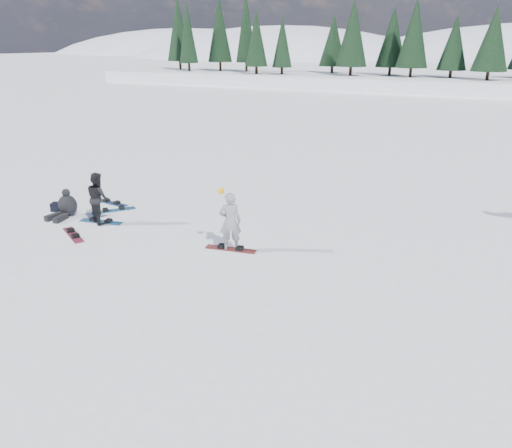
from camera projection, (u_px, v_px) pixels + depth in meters
The scene contains 11 objects.
ground at pixel (147, 243), 14.83m from camera, with size 420.00×420.00×0.00m, color white.
alpine_backdrop at pixel (446, 98), 183.71m from camera, with size 412.50×227.00×53.20m.
snowboarder_woman at pixel (230, 221), 14.07m from camera, with size 0.75×0.67×1.86m.
snowboarder_man at pixel (98, 198), 16.26m from camera, with size 0.82×0.64×1.69m, color black.
seated_rider at pixel (66, 206), 17.02m from camera, with size 0.71×1.14×0.95m.
gear_bag at pixel (58, 207), 17.60m from camera, with size 0.45×0.30×0.30m, color black.
snowboard_woman at pixel (231, 249), 14.37m from camera, with size 1.50×0.28×0.03m, color maroon.
snowboard_man at pixel (101, 222), 16.55m from camera, with size 1.50×0.28×0.03m, color #1C659C.
snowboard_loose_a at pixel (114, 210), 17.65m from camera, with size 1.50×0.28×0.03m, color #1C6C9E.
snowboard_loose_c at pixel (112, 203), 18.46m from camera, with size 1.50×0.28×0.03m, color navy.
snowboard_loose_b at pixel (73, 235), 15.43m from camera, with size 1.50×0.28×0.03m, color #9D2237.
Camera 1 is at (9.00, -10.86, 5.65)m, focal length 35.00 mm.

